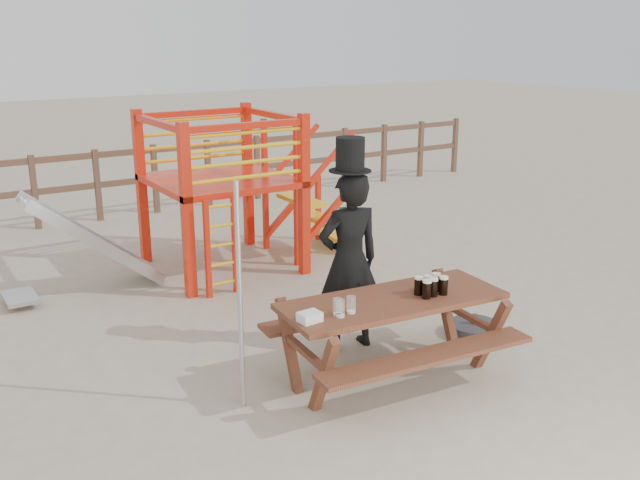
{
  "coord_description": "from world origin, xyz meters",
  "views": [
    {
      "loc": [
        -3.61,
        -4.84,
        3.1
      ],
      "look_at": [
        -0.03,
        0.8,
        1.12
      ],
      "focal_mm": 40.0,
      "sensor_mm": 36.0,
      "label": 1
    }
  ],
  "objects": [
    {
      "name": "man_with_hat",
      "position": [
        0.2,
        0.63,
        0.95
      ],
      "size": [
        0.7,
        0.5,
        2.13
      ],
      "rotation": [
        0.0,
        0.0,
        3.03
      ],
      "color": "black",
      "rests_on": "ground"
    },
    {
      "name": "back_fence",
      "position": [
        0.0,
        7.0,
        0.74
      ],
      "size": [
        15.09,
        0.09,
        1.2
      ],
      "color": "brown",
      "rests_on": "ground"
    },
    {
      "name": "picnic_table",
      "position": [
        0.13,
        -0.16,
        0.5
      ],
      "size": [
        2.16,
        1.59,
        0.79
      ],
      "rotation": [
        0.0,
        0.0,
        -0.09
      ],
      "color": "brown",
      "rests_on": "ground"
    },
    {
      "name": "metal_pole",
      "position": [
        -1.24,
        0.12,
        0.98
      ],
      "size": [
        0.04,
        0.04,
        1.96
      ],
      "primitive_type": "cylinder",
      "color": "#B2B2B7",
      "rests_on": "ground"
    },
    {
      "name": "parasol_base",
      "position": [
        1.49,
        0.15,
        0.06
      ],
      "size": [
        0.53,
        0.53,
        0.23
      ],
      "color": "#313136",
      "rests_on": "ground"
    },
    {
      "name": "empty_glasses",
      "position": [
        -0.47,
        -0.25,
        0.86
      ],
      "size": [
        0.21,
        0.12,
        0.15
      ],
      "color": "silver",
      "rests_on": "picnic_table"
    },
    {
      "name": "paper_bag",
      "position": [
        -0.77,
        -0.22,
        0.83
      ],
      "size": [
        0.19,
        0.15,
        0.08
      ],
      "primitive_type": "cube",
      "rotation": [
        0.0,
        0.0,
        0.07
      ],
      "color": "white",
      "rests_on": "picnic_table"
    },
    {
      "name": "ground",
      "position": [
        0.0,
        0.0,
        0.0
      ],
      "size": [
        60.0,
        60.0,
        0.0
      ],
      "primitive_type": "plane",
      "color": "tan",
      "rests_on": "ground"
    },
    {
      "name": "playground_fort",
      "position": [
        0.12,
        3.58,
        1.07
      ],
      "size": [
        4.71,
        1.84,
        2.1
      ],
      "color": "red",
      "rests_on": "ground"
    },
    {
      "name": "stout_pints",
      "position": [
        0.47,
        -0.28,
        0.88
      ],
      "size": [
        0.27,
        0.2,
        0.17
      ],
      "color": "black",
      "rests_on": "picnic_table"
    }
  ]
}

